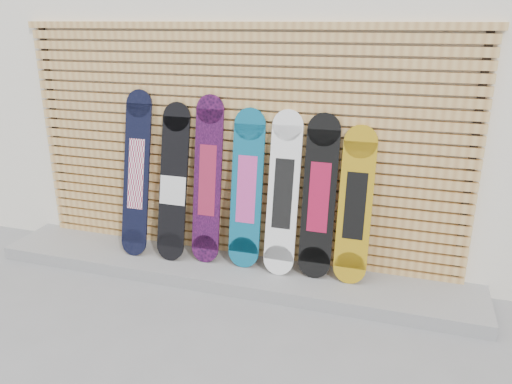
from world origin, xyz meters
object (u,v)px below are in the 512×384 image
snowboard_5 (319,197)px  snowboard_3 (247,189)px  snowboard_1 (173,184)px  snowboard_0 (137,174)px  snowboard_4 (283,194)px  snowboard_2 (208,180)px  snowboard_6 (355,206)px

snowboard_5 → snowboard_3: bearing=179.9°
snowboard_1 → snowboard_3: 0.72m
snowboard_0 → snowboard_4: bearing=1.0°
snowboard_3 → snowboard_4: snowboard_4 is taller
snowboard_3 → snowboard_0: bearing=-177.6°
snowboard_2 → snowboard_4: size_ratio=1.07×
snowboard_3 → snowboard_1: bearing=-176.6°
snowboard_0 → snowboard_2: 0.72m
snowboard_1 → snowboard_3: snowboard_1 is taller
snowboard_1 → snowboard_5: bearing=1.7°
snowboard_3 → snowboard_6: size_ratio=1.07×
snowboard_0 → snowboard_6: bearing=1.2°
snowboard_1 → snowboard_5: size_ratio=1.02×
snowboard_4 → snowboard_6: snowboard_4 is taller
snowboard_0 → snowboard_6: snowboard_0 is taller
snowboard_3 → snowboard_6: (0.98, -0.00, -0.05)m
snowboard_5 → snowboard_2: bearing=-179.7°
snowboard_6 → snowboard_4: bearing=-178.4°
snowboard_5 → snowboard_6: bearing=-0.4°
snowboard_1 → snowboard_3: (0.72, 0.04, 0.00)m
snowboard_0 → snowboard_2: snowboard_0 is taller
snowboard_2 → snowboard_3: 0.38m
snowboard_5 → snowboard_1: bearing=-178.3°
snowboard_0 → snowboard_4: size_ratio=1.08×
snowboard_4 → snowboard_5: bearing=3.6°
snowboard_1 → snowboard_2: (0.34, 0.04, 0.05)m
snowboard_0 → snowboard_3: 1.11m
snowboard_1 → snowboard_3: size_ratio=1.01×
snowboard_0 → snowboard_1: size_ratio=1.07×
snowboard_6 → snowboard_2: bearing=-179.9°
snowboard_3 → snowboard_4: size_ratio=1.00×
snowboard_2 → snowboard_4: snowboard_2 is taller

